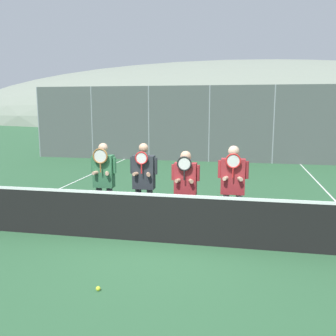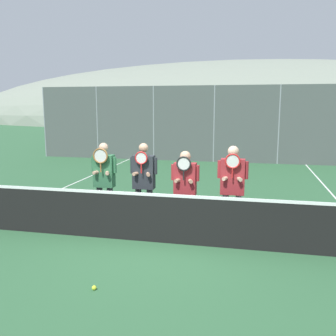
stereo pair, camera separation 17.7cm
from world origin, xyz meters
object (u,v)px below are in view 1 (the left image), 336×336
player_center_left (144,179)px  car_center (317,139)px  player_leftmost (104,178)px  player_rightmost (233,183)px  tennis_ball_on_court (98,289)px  car_left_of_center (211,138)px  player_center_right (185,185)px  car_far_left (114,138)px

player_center_left → car_center: (5.70, 12.38, -0.15)m
player_leftmost → player_rightmost: 2.77m
car_center → tennis_ball_on_court: car_center is taller
player_leftmost → car_left_of_center: (1.31, 12.11, -0.15)m
player_leftmost → player_center_right: 1.81m
player_center_left → player_rightmost: (1.87, -0.11, 0.02)m
player_center_right → tennis_ball_on_court: bearing=-107.8°
player_center_right → car_center: car_center is taller
player_center_right → car_left_of_center: 12.23m
car_left_of_center → tennis_ball_on_court: car_left_of_center is taller
player_center_right → car_center: 13.38m
car_far_left → car_left_of_center: (5.34, 0.12, 0.06)m
car_center → car_left_of_center: bearing=-177.0°
player_center_right → car_center: size_ratio=0.37×
tennis_ball_on_court → player_center_right: bearing=72.2°
player_leftmost → tennis_ball_on_court: 3.13m
player_center_left → car_far_left: (-4.92, 11.99, -0.21)m
player_leftmost → player_center_left: player_center_left is taller
player_center_right → car_center: bearing=69.0°
player_rightmost → car_center: size_ratio=0.40×
player_rightmost → car_left_of_center: size_ratio=0.44×
tennis_ball_on_court → car_far_left: bearing=108.6°
car_center → tennis_ball_on_court: bearing=-110.4°
player_center_left → player_rightmost: bearing=-3.4°
player_rightmost → tennis_ball_on_court: 3.41m
player_center_right → tennis_ball_on_court: player_center_right is taller
player_rightmost → tennis_ball_on_court: (-1.82, -2.68, -1.08)m
player_rightmost → tennis_ball_on_court: size_ratio=27.50×
player_center_right → player_rightmost: bearing=-0.3°
player_center_right → player_rightmost: (0.96, -0.00, 0.07)m
player_leftmost → car_center: bearing=62.0°
player_center_right → car_far_left: size_ratio=0.37×
car_far_left → car_left_of_center: bearing=1.3°
car_center → player_leftmost: bearing=-118.0°
player_center_left → car_far_left: player_center_left is taller
player_center_right → car_far_left: 13.43m
player_center_left → car_left_of_center: size_ratio=0.44×
player_leftmost → car_left_of_center: bearing=83.8°
player_rightmost → car_far_left: 13.88m
player_center_left → car_center: 13.63m
car_left_of_center → tennis_ball_on_court: (-0.37, -14.90, -0.91)m
player_center_right → player_rightmost: size_ratio=0.93×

